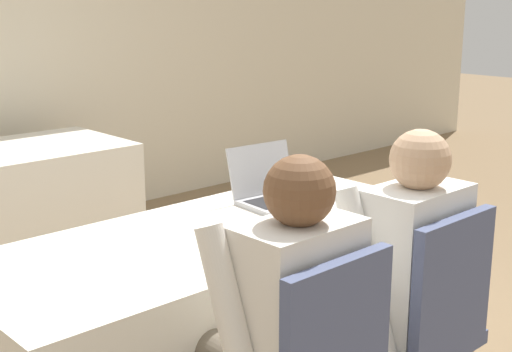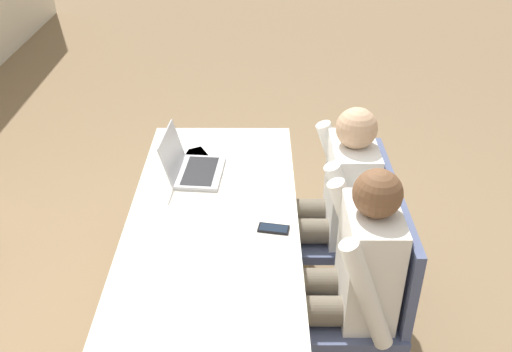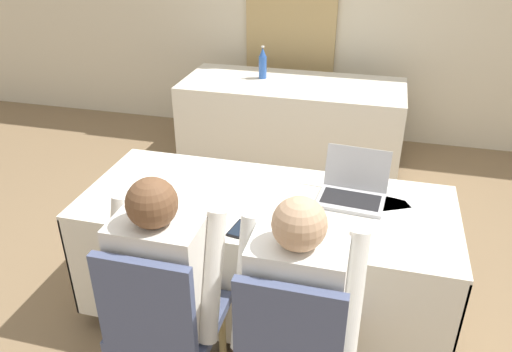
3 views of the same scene
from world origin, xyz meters
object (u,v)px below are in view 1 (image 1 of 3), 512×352
cell_phone (259,252)px  person_white_shirt (394,271)px  chair_near_right (417,324)px  person_checkered_shirt (278,320)px  laptop (275,192)px

cell_phone → person_white_shirt: 0.47m
chair_near_right → person_white_shirt: person_white_shirt is taller
person_checkered_shirt → person_white_shirt: bearing=-180.0°
person_white_shirt → laptop: bearing=-101.0°
person_checkered_shirt → person_white_shirt: same height
chair_near_right → person_checkered_shirt: size_ratio=0.78×
cell_phone → person_checkered_shirt: person_checkered_shirt is taller
person_checkered_shirt → person_white_shirt: (0.56, 0.00, 0.00)m
cell_phone → laptop: bearing=51.5°
laptop → person_checkered_shirt: 1.03m
cell_phone → person_white_shirt: person_white_shirt is taller
person_checkered_shirt → chair_near_right: bearing=169.5°
cell_phone → chair_near_right: 0.59m
chair_near_right → cell_phone: bearing=-51.1°
person_checkered_shirt → cell_phone: bearing=-124.6°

